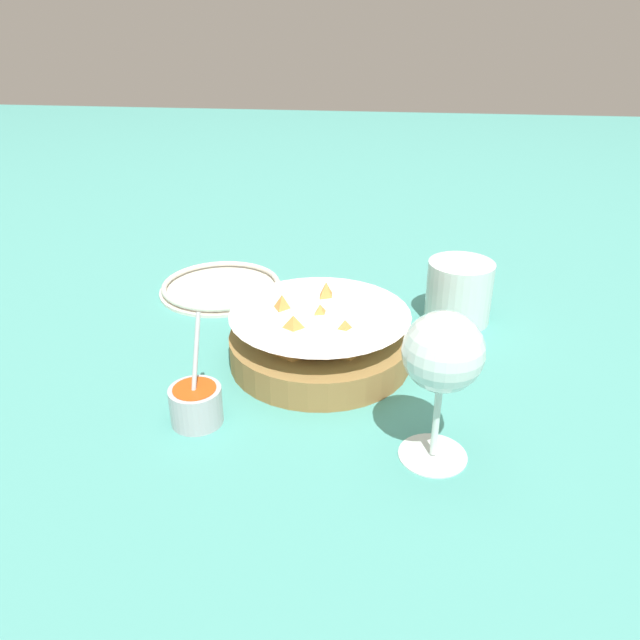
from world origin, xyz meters
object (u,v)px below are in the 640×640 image
(food_basket, at_px, (319,338))
(beer_mug, at_px, (459,293))
(side_plate, at_px, (221,287))
(sauce_cup, at_px, (196,403))
(wine_glass, at_px, (443,357))

(food_basket, height_order, beer_mug, same)
(food_basket, xyz_separation_m, beer_mug, (0.14, -0.18, 0.01))
(beer_mug, height_order, side_plate, beer_mug)
(sauce_cup, bearing_deg, side_plate, 10.69)
(beer_mug, distance_m, side_plate, 0.37)
(wine_glass, xyz_separation_m, side_plate, (0.37, 0.32, -0.11))
(wine_glass, bearing_deg, side_plate, 40.78)
(sauce_cup, xyz_separation_m, beer_mug, (0.28, -0.30, 0.02))
(food_basket, xyz_separation_m, sauce_cup, (-0.14, 0.12, -0.01))
(wine_glass, relative_size, side_plate, 0.83)
(food_basket, bearing_deg, sauce_cup, 141.10)
(food_basket, relative_size, sauce_cup, 1.95)
(sauce_cup, height_order, side_plate, sauce_cup)
(wine_glass, bearing_deg, beer_mug, -8.23)
(sauce_cup, xyz_separation_m, side_plate, (0.34, 0.06, -0.02))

